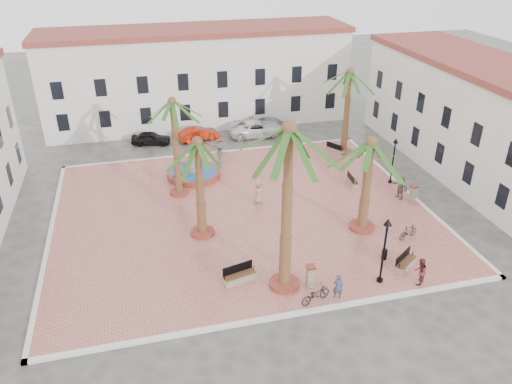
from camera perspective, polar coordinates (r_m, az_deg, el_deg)
ground at (r=35.67m, az=-1.56°, el=-2.46°), size 120.00×120.00×0.00m
plaza at (r=35.63m, az=-1.56°, el=-2.35°), size 26.00×22.00×0.15m
kerb_n at (r=45.29m, az=-4.68°, el=4.49°), size 26.30×0.30×0.16m
kerb_s at (r=27.02m, az=3.82°, el=-13.84°), size 26.30×0.30×0.16m
kerb_e at (r=40.15m, az=16.84°, el=0.07°), size 0.30×22.30×0.16m
kerb_w at (r=35.58m, az=-22.50°, el=-4.78°), size 0.30×22.30×0.16m
building_north at (r=52.19m, az=-6.67°, el=13.04°), size 30.40×7.40×9.50m
building_east at (r=43.81m, az=24.35°, el=7.46°), size 7.40×26.40×9.00m
fountain at (r=40.86m, az=-7.15°, el=2.22°), size 4.33×4.33×2.24m
palm_nw at (r=35.86m, az=-9.49°, el=9.01°), size 4.58×4.58×7.59m
palm_sw at (r=30.59m, az=-6.66°, el=4.29°), size 5.12×5.12×6.89m
palm_s at (r=24.41m, az=3.77°, el=5.17°), size 5.59×5.59×9.85m
palm_e at (r=31.97m, az=12.90°, el=4.17°), size 5.61×5.61×6.63m
palm_ne at (r=43.63m, az=10.62°, el=12.35°), size 4.95×4.95×7.67m
bench_s at (r=28.86m, az=-1.91°, el=-9.67°), size 2.06×1.07×1.04m
bench_se at (r=31.18m, az=16.68°, el=-7.84°), size 1.87×1.54×0.99m
bench_e at (r=39.97m, az=10.97°, el=1.20°), size 0.64×1.67×0.86m
bench_ne at (r=45.54m, az=9.02°, el=4.81°), size 1.35×1.75×0.91m
lamppost_s at (r=28.27m, az=14.58°, el=-5.28°), size 0.45×0.45×4.19m
lamppost_e at (r=39.98m, az=15.50°, el=4.32°), size 0.41×0.41×3.77m
bollard_se at (r=28.38m, az=6.23°, el=-9.51°), size 0.51×0.51×1.39m
bollard_n at (r=44.48m, az=-4.23°, el=5.15°), size 0.59×0.59×1.37m
bollard_e at (r=38.18m, az=17.51°, el=-0.21°), size 0.56×0.56×1.38m
litter_bin at (r=31.56m, az=14.46°, el=-6.91°), size 0.34×0.34×0.66m
cyclist_a at (r=27.76m, az=9.35°, el=-10.58°), size 0.63×0.47×1.56m
bicycle_a at (r=27.54m, az=6.81°, el=-11.54°), size 1.95×1.17×0.97m
cyclist_b at (r=29.80m, az=18.25°, el=-8.64°), size 1.03×1.02×1.68m
bicycle_b at (r=33.89m, az=17.01°, el=-4.36°), size 1.67×0.94×0.97m
pedestrian_fountain_a at (r=36.29m, az=0.29°, el=-0.02°), size 1.02×0.94×1.76m
pedestrian_fountain_b at (r=38.68m, az=-8.83°, el=1.45°), size 1.06×0.61×1.70m
pedestrian_north at (r=42.69m, az=-4.11°, el=4.40°), size 0.96×1.28×1.77m
pedestrian_east at (r=38.50m, az=16.19°, el=0.55°), size 0.89×1.73×1.78m
car_black at (r=47.98m, az=-11.92°, el=6.04°), size 3.83×2.18×1.23m
car_red at (r=48.24m, az=-6.58°, el=6.62°), size 4.06×2.04×1.28m
car_silver at (r=49.99m, az=1.98°, el=7.62°), size 5.05×3.20×1.36m
car_white at (r=48.94m, az=0.18°, el=7.29°), size 5.63×2.80×1.53m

